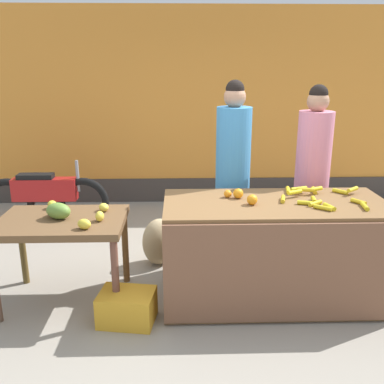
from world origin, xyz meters
name	(u,v)px	position (x,y,z in m)	size (l,w,h in m)	color
ground_plane	(215,297)	(0.00, 0.00, 0.00)	(24.00, 24.00, 0.00)	gray
market_wall_back	(200,110)	(0.00, 2.95, 1.38)	(7.13, 0.23, 2.82)	orange
fruit_stall_counter	(274,251)	(0.51, -0.01, 0.45)	(1.91, 0.87, 0.90)	brown
side_table_wooden	(62,229)	(-1.31, 0.00, 0.67)	(1.06, 0.75, 0.77)	brown
banana_bunch_pile	(318,196)	(0.88, 0.06, 0.93)	(0.77, 0.65, 0.07)	gold
orange_pile	(242,196)	(0.22, 0.04, 0.94)	(0.26, 0.28, 0.09)	orange
mango_papaya_pile	(67,211)	(-1.27, 0.02, 0.82)	(0.60, 0.63, 0.14)	yellow
vendor_woman_blue_shirt	(233,176)	(0.22, 0.67, 0.95)	(0.34, 0.34, 1.88)	#33333D
vendor_woman_pink_shirt	(312,177)	(1.02, 0.69, 0.93)	(0.34, 0.34, 1.84)	#33333D
parked_motorcycle	(45,197)	(-2.02, 1.81, 0.40)	(1.60, 0.18, 0.88)	black
produce_crate	(127,307)	(-0.74, -0.36, 0.13)	(0.44, 0.32, 0.26)	gold
produce_sack	(159,242)	(-0.53, 0.70, 0.25)	(0.36, 0.30, 0.50)	tan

